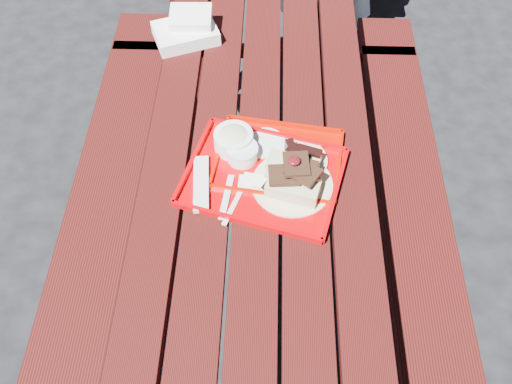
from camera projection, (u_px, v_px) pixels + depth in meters
ground at (257, 279)px, 2.42m from camera, size 60.00×60.00×0.00m
picnic_table_near at (257, 202)px, 1.97m from camera, size 1.41×2.40×0.75m
near_tray at (265, 168)px, 1.77m from camera, size 0.55×0.48×0.15m
far_tray at (276, 159)px, 1.82m from camera, size 0.43×0.36×0.07m
white_cloth at (187, 29)px, 2.18m from camera, size 0.28×0.24×0.09m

